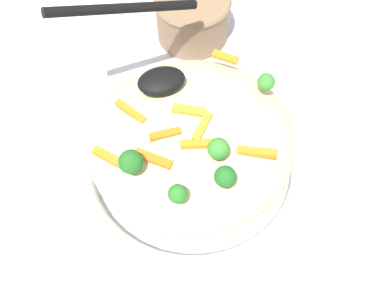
# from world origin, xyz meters

# --- Properties ---
(ground_plane) EXTENTS (2.40, 2.40, 0.00)m
(ground_plane) POSITION_xyz_m (0.00, 0.00, 0.00)
(ground_plane) COLOR silver
(serving_bowl) EXTENTS (0.29, 0.29, 0.05)m
(serving_bowl) POSITION_xyz_m (0.00, 0.00, 0.03)
(serving_bowl) COLOR silver
(serving_bowl) RESTS_ON ground_plane
(pasta_mound) EXTENTS (0.25, 0.24, 0.09)m
(pasta_mound) POSITION_xyz_m (0.00, 0.00, 0.08)
(pasta_mound) COLOR beige
(pasta_mound) RESTS_ON serving_bowl
(carrot_piece_0) EXTENTS (0.04, 0.03, 0.01)m
(carrot_piece_0) POSITION_xyz_m (0.05, 0.03, 0.12)
(carrot_piece_0) COLOR orange
(carrot_piece_0) RESTS_ON pasta_mound
(carrot_piece_1) EXTENTS (0.03, 0.03, 0.01)m
(carrot_piece_1) POSITION_xyz_m (-0.07, -0.08, 0.12)
(carrot_piece_1) COLOR orange
(carrot_piece_1) RESTS_ON pasta_mound
(carrot_piece_2) EXTENTS (0.03, 0.03, 0.01)m
(carrot_piece_2) POSITION_xyz_m (-0.01, 0.01, 0.13)
(carrot_piece_2) COLOR orange
(carrot_piece_2) RESTS_ON pasta_mound
(carrot_piece_3) EXTENTS (0.04, 0.02, 0.01)m
(carrot_piece_3) POSITION_xyz_m (0.00, 0.03, 0.13)
(carrot_piece_3) COLOR orange
(carrot_piece_3) RESTS_ON pasta_mound
(carrot_piece_4) EXTENTS (0.03, 0.01, 0.01)m
(carrot_piece_4) POSITION_xyz_m (0.03, 0.01, 0.13)
(carrot_piece_4) COLOR orange
(carrot_piece_4) RESTS_ON pasta_mound
(carrot_piece_5) EXTENTS (0.03, 0.03, 0.01)m
(carrot_piece_5) POSITION_xyz_m (0.10, 0.02, 0.12)
(carrot_piece_5) COLOR orange
(carrot_piece_5) RESTS_ON pasta_mound
(carrot_piece_6) EXTENTS (0.03, 0.04, 0.01)m
(carrot_piece_6) POSITION_xyz_m (0.06, -0.03, 0.12)
(carrot_piece_6) COLOR orange
(carrot_piece_6) RESTS_ON pasta_mound
(carrot_piece_7) EXTENTS (0.04, 0.03, 0.01)m
(carrot_piece_7) POSITION_xyz_m (-0.06, 0.06, 0.12)
(carrot_piece_7) COLOR orange
(carrot_piece_7) RESTS_ON pasta_mound
(carrot_piece_8) EXTENTS (0.04, 0.03, 0.01)m
(carrot_piece_8) POSITION_xyz_m (0.00, -0.01, 0.13)
(carrot_piece_8) COLOR orange
(carrot_piece_8) RESTS_ON pasta_mound
(broccoli_floret_0) EXTENTS (0.02, 0.02, 0.02)m
(broccoli_floret_0) POSITION_xyz_m (-0.10, -0.02, 0.13)
(broccoli_floret_0) COLOR #377928
(broccoli_floret_0) RESTS_ON pasta_mound
(broccoli_floret_1) EXTENTS (0.02, 0.02, 0.02)m
(broccoli_floret_1) POSITION_xyz_m (0.04, 0.08, 0.13)
(broccoli_floret_1) COLOR #296820
(broccoli_floret_1) RESTS_ON pasta_mound
(broccoli_floret_2) EXTENTS (0.02, 0.02, 0.03)m
(broccoli_floret_2) POSITION_xyz_m (-0.01, 0.08, 0.14)
(broccoli_floret_2) COLOR #205B1C
(broccoli_floret_2) RESTS_ON pasta_mound
(broccoli_floret_3) EXTENTS (0.02, 0.02, 0.03)m
(broccoli_floret_3) POSITION_xyz_m (-0.01, 0.05, 0.14)
(broccoli_floret_3) COLOR #377928
(broccoli_floret_3) RESTS_ON pasta_mound
(broccoli_floret_4) EXTENTS (0.03, 0.03, 0.03)m
(broccoli_floret_4) POSITION_xyz_m (0.08, 0.04, 0.14)
(broccoli_floret_4) COLOR #205B1C
(broccoli_floret_4) RESTS_ON pasta_mound
(serving_spoon) EXTENTS (0.19, 0.13, 0.08)m
(serving_spoon) POSITION_xyz_m (0.03, -0.10, 0.15)
(serving_spoon) COLOR black
(serving_spoon) RESTS_ON pasta_mound
(companion_bowl) EXTENTS (0.12, 0.12, 0.08)m
(companion_bowl) POSITION_xyz_m (-0.07, -0.24, 0.04)
(companion_bowl) COLOR #8C6B4C
(companion_bowl) RESTS_ON ground_plane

